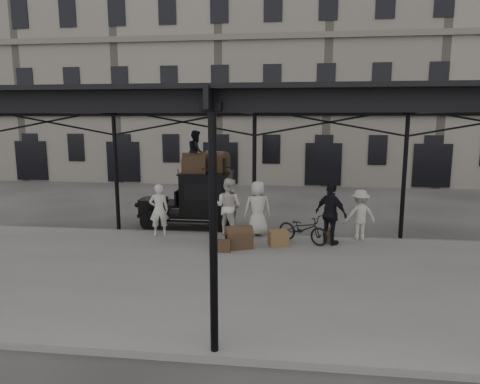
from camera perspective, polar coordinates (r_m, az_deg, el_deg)
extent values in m
plane|color=#383533|center=(13.36, 1.10, -8.41)|extent=(120.00, 120.00, 0.00)
cube|color=slate|center=(11.46, 0.06, -11.15)|extent=(28.00, 8.00, 0.15)
cylinder|color=black|center=(14.82, 1.92, 1.94)|extent=(0.14, 0.14, 4.30)
cylinder|color=black|center=(7.23, -3.57, -6.44)|extent=(0.14, 0.14, 4.30)
cube|color=black|center=(14.68, 1.97, 10.98)|extent=(22.00, 0.10, 0.45)
cube|color=black|center=(6.95, -3.77, 12.34)|extent=(22.00, 0.10, 0.45)
cube|color=black|center=(11.01, 0.26, 12.29)|extent=(22.50, 9.00, 0.08)
cube|color=silver|center=(11.01, 0.26, 12.65)|extent=(18.00, 7.00, 0.04)
cube|color=slate|center=(30.78, 4.69, 15.01)|extent=(64.00, 8.00, 14.00)
cylinder|color=black|center=(16.26, -11.85, -3.84)|extent=(0.80, 0.10, 0.80)
cylinder|color=black|center=(17.59, -10.35, -2.76)|extent=(0.80, 0.10, 0.80)
cylinder|color=black|center=(15.62, -2.76, -4.20)|extent=(0.80, 0.10, 0.80)
cylinder|color=black|center=(17.01, -1.95, -3.04)|extent=(0.80, 0.10, 0.80)
cube|color=black|center=(16.55, -6.97, -2.93)|extent=(3.60, 1.25, 0.12)
cube|color=black|center=(16.86, -11.45, -1.78)|extent=(0.90, 1.00, 0.55)
cube|color=black|center=(17.01, -12.95, -1.73)|extent=(0.06, 0.70, 0.55)
cube|color=black|center=(16.60, -8.84, -1.52)|extent=(0.70, 1.30, 0.10)
cube|color=black|center=(16.23, -4.45, -0.26)|extent=(1.80, 1.45, 1.55)
cube|color=black|center=(15.49, -4.99, 0.00)|extent=(1.40, 0.02, 0.60)
cube|color=black|center=(16.11, -4.49, 2.54)|extent=(1.90, 1.55, 0.06)
imported|color=beige|center=(15.03, -10.75, -2.35)|extent=(0.77, 0.63, 1.81)
imported|color=silver|center=(14.89, -1.54, -1.94)|extent=(1.18, 1.06, 1.99)
imported|color=beige|center=(14.79, 2.37, -2.17)|extent=(1.07, 0.84, 1.92)
imported|color=black|center=(14.00, 12.04, -2.88)|extent=(1.21, 1.14, 2.01)
imported|color=beige|center=(14.86, 15.69, -2.92)|extent=(1.21, 0.86, 1.69)
imported|color=black|center=(14.14, 8.40, -4.87)|extent=(1.86, 1.43, 0.94)
imported|color=black|center=(16.00, -5.83, 5.40)|extent=(0.71, 0.85, 1.56)
cube|color=brown|center=(13.77, 5.13, -6.14)|extent=(0.71, 0.61, 0.50)
cube|color=#4B3023|center=(14.47, 11.85, -5.64)|extent=(0.30, 0.62, 0.45)
cube|color=#4B3023|center=(13.11, -2.59, -7.17)|extent=(0.60, 0.16, 0.40)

